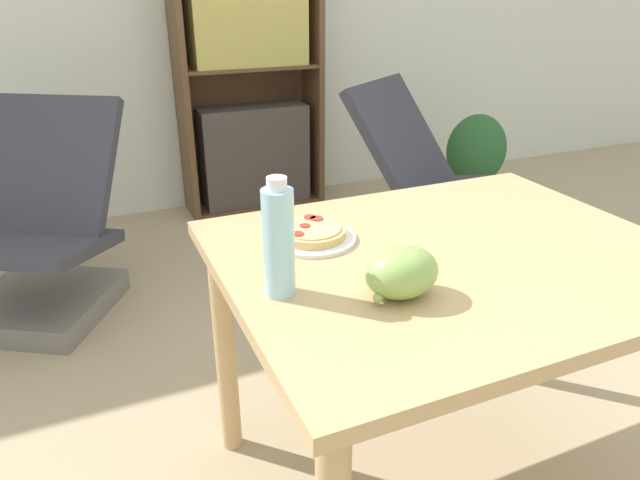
% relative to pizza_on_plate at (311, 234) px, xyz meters
% --- Properties ---
extents(dining_table, '(1.08, 0.86, 0.74)m').
position_rel_pizza_on_plate_xyz_m(dining_table, '(0.28, -0.19, -0.12)').
color(dining_table, tan).
rests_on(dining_table, ground_plane).
extents(pizza_on_plate, '(0.22, 0.22, 0.04)m').
position_rel_pizza_on_plate_xyz_m(pizza_on_plate, '(0.00, 0.00, 0.00)').
color(pizza_on_plate, white).
rests_on(pizza_on_plate, dining_table).
extents(grape_bunch, '(0.16, 0.12, 0.11)m').
position_rel_pizza_on_plate_xyz_m(grape_bunch, '(0.06, -0.33, 0.04)').
color(grape_bunch, '#93BC5B').
rests_on(grape_bunch, dining_table).
extents(drink_bottle, '(0.06, 0.06, 0.25)m').
position_rel_pizza_on_plate_xyz_m(drink_bottle, '(-0.16, -0.22, 0.10)').
color(drink_bottle, '#A3DBEA').
rests_on(drink_bottle, dining_table).
extents(lounge_chair_near, '(0.86, 0.96, 0.88)m').
position_rel_pizza_on_plate_xyz_m(lounge_chair_near, '(-0.71, 1.30, -0.47)').
color(lounge_chair_near, slate).
rests_on(lounge_chair_near, ground_plane).
extents(lounge_chair_far, '(0.87, 0.96, 0.88)m').
position_rel_pizza_on_plate_xyz_m(lounge_chair_far, '(1.11, 1.11, -0.47)').
color(lounge_chair_far, slate).
rests_on(lounge_chair_far, ground_plane).
extents(bookshelf, '(0.85, 0.30, 1.74)m').
position_rel_pizza_on_plate_xyz_m(bookshelf, '(0.51, 2.18, 0.03)').
color(bookshelf, brown).
rests_on(bookshelf, ground_plane).
extents(potted_plant_floor, '(0.39, 0.33, 0.59)m').
position_rel_pizza_on_plate_xyz_m(potted_plant_floor, '(1.81, 1.63, -0.45)').
color(potted_plant_floor, '#BCB2A3').
rests_on(potted_plant_floor, ground_plane).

